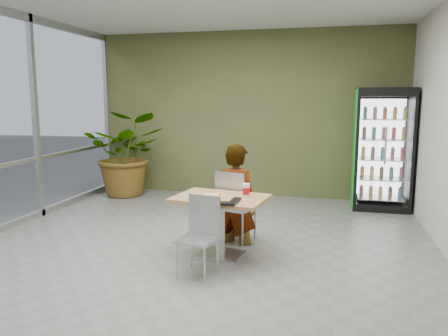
{
  "coord_description": "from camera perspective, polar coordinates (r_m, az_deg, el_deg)",
  "views": [
    {
      "loc": [
        1.56,
        -4.94,
        1.91
      ],
      "look_at": [
        0.23,
        0.6,
        1.0
      ],
      "focal_mm": 35.0,
      "sensor_mm": 36.0,
      "label": 1
    }
  ],
  "objects": [
    {
      "name": "ground",
      "position": [
        5.52,
        -3.89,
        -11.18
      ],
      "size": [
        7.0,
        7.0,
        0.0
      ],
      "primitive_type": "plane",
      "color": "slate",
      "rests_on": "ground"
    },
    {
      "name": "room_envelope",
      "position": [
        5.19,
        -4.08,
        5.63
      ],
      "size": [
        6.0,
        7.0,
        3.2
      ],
      "primitive_type": null,
      "color": "beige",
      "rests_on": "ground"
    },
    {
      "name": "dining_table",
      "position": [
        5.28,
        -0.46,
        -6.01
      ],
      "size": [
        1.18,
        0.91,
        0.75
      ],
      "rotation": [
        0.0,
        0.0,
        -0.15
      ],
      "color": "tan",
      "rests_on": "ground"
    },
    {
      "name": "chair_far",
      "position": [
        5.78,
        1.22,
        -4.34
      ],
      "size": [
        0.54,
        0.54,
        0.97
      ],
      "rotation": [
        0.0,
        0.0,
        2.84
      ],
      "color": "#ADAFB2",
      "rests_on": "ground"
    },
    {
      "name": "chair_near",
      "position": [
        4.81,
        -3.02,
        -7.93
      ],
      "size": [
        0.44,
        0.44,
        0.86
      ],
      "rotation": [
        0.0,
        0.0,
        -0.17
      ],
      "color": "#ADAFB2",
      "rests_on": "ground"
    },
    {
      "name": "seated_woman",
      "position": [
        5.83,
        1.61,
        -4.76
      ],
      "size": [
        0.69,
        0.55,
        1.63
      ],
      "primitive_type": "imported",
      "rotation": [
        0.0,
        0.0,
        2.84
      ],
      "color": "black",
      "rests_on": "ground"
    },
    {
      "name": "pizza_plate",
      "position": [
        5.24,
        -1.45,
        -3.53
      ],
      "size": [
        0.29,
        0.22,
        0.03
      ],
      "color": "white",
      "rests_on": "dining_table"
    },
    {
      "name": "soda_cup",
      "position": [
        5.21,
        2.93,
        -2.94
      ],
      "size": [
        0.09,
        0.09,
        0.16
      ],
      "color": "white",
      "rests_on": "dining_table"
    },
    {
      "name": "napkin_stack",
      "position": [
        5.11,
        -3.88,
        -3.96
      ],
      "size": [
        0.22,
        0.22,
        0.02
      ],
      "primitive_type": "cube",
      "rotation": [
        0.0,
        0.0,
        0.63
      ],
      "color": "white",
      "rests_on": "dining_table"
    },
    {
      "name": "cafeteria_tray",
      "position": [
        4.97,
        -0.84,
        -4.26
      ],
      "size": [
        0.49,
        0.36,
        0.03
      ],
      "primitive_type": "cube",
      "rotation": [
        0.0,
        0.0,
        -0.04
      ],
      "color": "black",
      "rests_on": "dining_table"
    },
    {
      "name": "beverage_fridge",
      "position": [
        8.02,
        19.97,
        2.33
      ],
      "size": [
        0.96,
        0.74,
        2.09
      ],
      "rotation": [
        0.0,
        0.0,
        -0.01
      ],
      "color": "black",
      "rests_on": "ground"
    },
    {
      "name": "potted_plant",
      "position": [
        8.83,
        -12.52,
        1.85
      ],
      "size": [
        1.77,
        1.63,
        1.67
      ],
      "primitive_type": "imported",
      "rotation": [
        0.0,
        0.0,
        0.25
      ],
      "color": "#275E25",
      "rests_on": "ground"
    }
  ]
}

